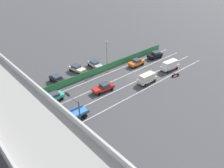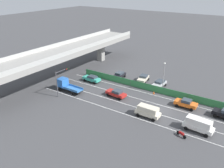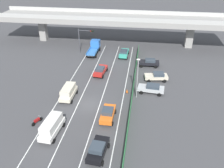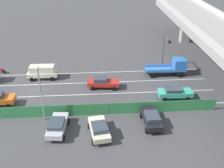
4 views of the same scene
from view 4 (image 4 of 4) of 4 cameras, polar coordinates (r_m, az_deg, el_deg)
name	(u,v)px [view 4 (image 4 of 4)]	position (r m, az deg, el deg)	size (l,w,h in m)	color
ground_plane	(30,90)	(39.99, -16.92, -1.31)	(300.00, 300.00, 0.00)	#424244
lane_line_left_edge	(62,74)	(43.82, -10.51, 2.18)	(0.14, 44.09, 0.01)	silver
lane_line_mid_left	(60,84)	(40.76, -10.93, 0.06)	(0.14, 44.09, 0.01)	silver
lane_line_mid_right	(58,95)	(37.78, -11.43, -2.39)	(0.14, 44.09, 0.01)	silver
lane_line_right_edge	(55,109)	(34.87, -12.01, -5.26)	(0.14, 44.09, 0.01)	silver
green_fence	(53,111)	(33.21, -12.43, -5.59)	(0.10, 40.19, 1.54)	#338447
car_sedan_red	(103,82)	(38.60, -1.94, 0.40)	(2.32, 4.66, 1.62)	red
car_taxi_teal	(175,92)	(36.96, 13.08, -1.73)	(2.09, 4.53, 1.58)	teal
car_van_cream	(42,71)	(42.41, -14.49, 2.60)	(2.09, 4.49, 2.10)	beige
flatbed_truck_blue	(173,67)	(43.27, 12.78, 3.58)	(2.35, 6.24, 2.66)	black
motorcycle	(1,70)	(46.64, -22.46, 2.68)	(0.95, 1.82, 0.93)	black
parked_wagon_silver	(57,125)	(30.55, -11.48, -8.55)	(4.55, 2.33, 1.54)	#B2B5B7
parked_sedan_cream	(99,129)	(29.50, -2.72, -9.43)	(4.43, 2.54, 1.56)	beige
parked_sedan_dark	(152,118)	(31.32, 8.34, -7.21)	(4.34, 2.09, 1.55)	black
traffic_light	(166,46)	(43.91, 11.25, 7.89)	(3.70, 0.43, 5.71)	#47474C
street_lamp	(40,89)	(31.09, -14.89, -0.95)	(0.60, 0.36, 6.93)	gray
traffic_cone	(56,109)	(34.27, -11.64, -5.23)	(0.47, 0.47, 0.70)	orange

